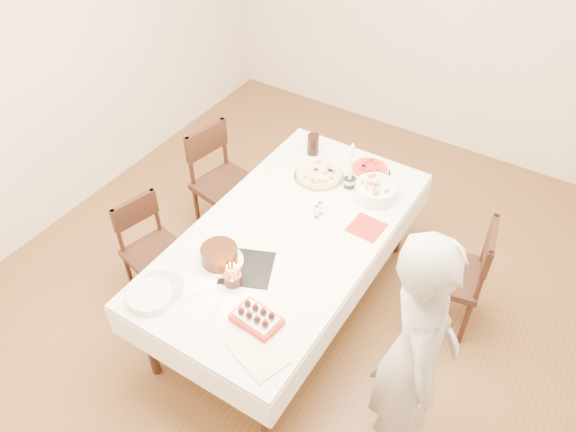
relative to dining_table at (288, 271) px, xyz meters
The scene contains 22 objects.
floor 0.40m from the dining_table, 53.97° to the left, with size 5.00×5.00×0.00m, color brown.
wall_back 2.78m from the dining_table, 88.32° to the left, with size 4.50×0.04×2.70m, color beige.
wall_left 2.38m from the dining_table, behind, with size 0.04×5.00×2.70m, color beige.
dining_table is the anchor object (origin of this frame).
chair_right_savory 1.09m from the dining_table, 27.47° to the left, with size 0.46×0.46×0.91m, color #311910, non-canonical shape.
chair_left_savory 0.95m from the dining_table, 152.90° to the left, with size 0.48×0.48×0.93m, color #311910, non-canonical shape.
chair_left_dessert 0.95m from the dining_table, 155.51° to the right, with size 0.42×0.42×0.82m, color #311910, non-canonical shape.
person 1.27m from the dining_table, 24.09° to the right, with size 0.61×0.40×1.67m, color #B2AEA8.
pizza_white 0.73m from the dining_table, 101.10° to the left, with size 0.36×0.36×0.04m, color beige.
pizza_pepperoni 0.95m from the dining_table, 78.87° to the left, with size 0.30×0.30×0.04m, color red.
red_placemat 0.64m from the dining_table, 37.32° to the left, with size 0.21×0.21×0.01m, color #B21E1E.
pasta_bowl 0.83m from the dining_table, 62.98° to the left, with size 0.29×0.29×0.09m, color white.
taper_candle 0.85m from the dining_table, 79.54° to the left, with size 0.08×0.08×0.38m, color white.
shaker_pair 0.49m from the dining_table, 70.69° to the left, with size 0.08×0.08×0.09m, color white, non-canonical shape.
cola_glass 1.00m from the dining_table, 109.98° to the left, with size 0.09×0.09×0.16m, color black.
layer_cake 0.65m from the dining_table, 116.01° to the right, with size 0.29×0.29×0.12m, color black.
cake_board 0.55m from the dining_table, 96.30° to the right, with size 0.31×0.31×0.01m, color black.
birthday_cake 0.70m from the dining_table, 95.10° to the right, with size 0.11×0.11×0.13m, color #39180F.
strawberry_box 0.84m from the dining_table, 71.38° to the right, with size 0.27×0.18×0.07m, color #AB1F13, non-canonical shape.
box_lid 1.01m from the dining_table, 67.70° to the right, with size 0.31×0.21×0.03m, color beige.
plate_stack 1.05m from the dining_table, 112.82° to the right, with size 0.26×0.26×0.05m, color white.
china_plate 0.97m from the dining_table, 115.61° to the right, with size 0.29×0.29×0.01m, color white.
Camera 1 is at (1.32, -2.31, 3.30)m, focal length 35.00 mm.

